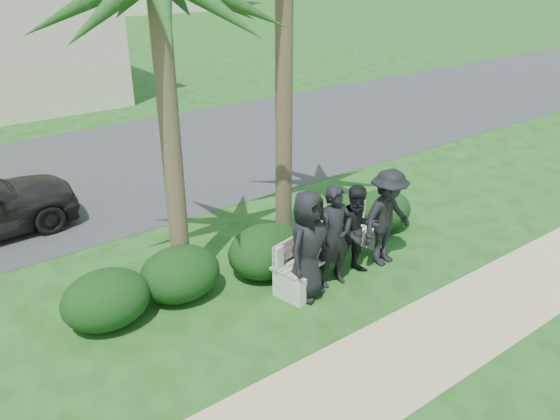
# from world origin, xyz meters

# --- Properties ---
(ground) EXTENTS (160.00, 160.00, 0.00)m
(ground) POSITION_xyz_m (0.00, 0.00, 0.00)
(ground) COLOR #194112
(ground) RESTS_ON ground
(footpath) EXTENTS (30.00, 1.60, 0.01)m
(footpath) POSITION_xyz_m (0.00, -1.80, 0.00)
(footpath) COLOR tan
(footpath) RESTS_ON ground
(asphalt_street) EXTENTS (160.00, 8.00, 0.01)m
(asphalt_street) POSITION_xyz_m (0.00, 8.00, 0.00)
(asphalt_street) COLOR #2D2D30
(asphalt_street) RESTS_ON ground
(park_bench) EXTENTS (2.70, 1.12, 0.90)m
(park_bench) POSITION_xyz_m (1.07, 0.59, 0.41)
(park_bench) COLOR gray
(park_bench) RESTS_ON ground
(man_a) EXTENTS (1.07, 0.87, 1.88)m
(man_a) POSITION_xyz_m (0.20, 0.23, 0.94)
(man_a) COLOR black
(man_a) RESTS_ON ground
(man_b) EXTENTS (0.70, 0.49, 1.81)m
(man_b) POSITION_xyz_m (0.81, 0.24, 0.91)
(man_b) COLOR black
(man_b) RESTS_ON ground
(man_c) EXTENTS (0.96, 0.83, 1.68)m
(man_c) POSITION_xyz_m (1.35, 0.26, 0.84)
(man_c) COLOR black
(man_c) RESTS_ON ground
(man_d) EXTENTS (1.24, 0.79, 1.83)m
(man_d) POSITION_xyz_m (2.04, 0.22, 0.91)
(man_d) COLOR black
(man_d) RESTS_ON ground
(hedge_a) EXTENTS (1.10, 0.91, 0.72)m
(hedge_a) POSITION_xyz_m (-2.61, 1.62, 0.36)
(hedge_a) COLOR black
(hedge_a) RESTS_ON ground
(hedge_b) EXTENTS (1.37, 1.13, 0.89)m
(hedge_b) POSITION_xyz_m (-2.73, 1.47, 0.45)
(hedge_b) COLOR black
(hedge_b) RESTS_ON ground
(hedge_c) EXTENTS (1.05, 0.87, 0.68)m
(hedge_c) POSITION_xyz_m (0.23, 1.11, 0.34)
(hedge_c) COLOR black
(hedge_c) RESTS_ON ground
(hedge_d) EXTENTS (1.43, 1.18, 0.93)m
(hedge_d) POSITION_xyz_m (0.08, 1.21, 0.47)
(hedge_d) COLOR black
(hedge_d) RESTS_ON ground
(hedge_e) EXTENTS (1.10, 0.91, 0.72)m
(hedge_e) POSITION_xyz_m (2.70, 1.67, 0.36)
(hedge_e) COLOR black
(hedge_e) RESTS_ON ground
(hedge_f) EXTENTS (1.28, 1.06, 0.83)m
(hedge_f) POSITION_xyz_m (3.05, 1.25, 0.42)
(hedge_f) COLOR black
(hedge_f) RESTS_ON ground
(hedge_extra) EXTENTS (1.37, 1.13, 0.89)m
(hedge_extra) POSITION_xyz_m (-1.48, 1.47, 0.45)
(hedge_extra) COLOR black
(hedge_extra) RESTS_ON ground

